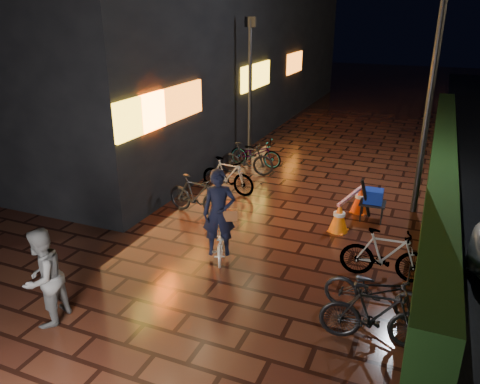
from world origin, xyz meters
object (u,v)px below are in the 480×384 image
at_px(bystander_person, 43,278).
at_px(cyclist, 220,226).
at_px(traffic_barrier, 350,208).
at_px(cart_assembly, 373,198).

relative_size(bystander_person, cyclist, 0.86).
bearing_deg(traffic_barrier, cart_assembly, 29.54).
height_order(cyclist, cart_assembly, cyclist).
height_order(cyclist, traffic_barrier, cyclist).
distance_m(bystander_person, cart_assembly, 7.64).
xyz_separation_m(bystander_person, traffic_barrier, (3.90, 5.99, -0.49)).
relative_size(bystander_person, traffic_barrier, 0.95).
bearing_deg(cyclist, traffic_barrier, 53.00).
bearing_deg(cart_assembly, cyclist, -130.01).
height_order(bystander_person, cyclist, cyclist).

